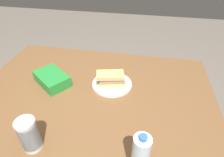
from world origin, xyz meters
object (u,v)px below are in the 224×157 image
water_bottle_tall (140,157)px  sandwich (111,78)px  paper_plate (112,84)px  plastic_cup_stack (29,135)px  dining_table (92,106)px  chip_bag (52,79)px

water_bottle_tall → sandwich: bearing=-68.5°
sandwich → water_bottle_tall: bearing=111.5°
paper_plate → plastic_cup_stack: plastic_cup_stack is taller
dining_table → chip_bag: (0.28, -0.07, 0.13)m
sandwich → dining_table: bearing=51.6°
water_bottle_tall → dining_table: bearing=-53.1°
dining_table → chip_bag: bearing=-14.5°
dining_table → sandwich: size_ratio=7.47×
sandwich → water_bottle_tall: water_bottle_tall is taller
plastic_cup_stack → sandwich: bearing=-117.5°
paper_plate → plastic_cup_stack: bearing=62.4°
sandwich → water_bottle_tall: size_ratio=0.83×
sandwich → plastic_cup_stack: 0.57m
plastic_cup_stack → chip_bag: bearing=-75.5°
dining_table → water_bottle_tall: bearing=126.9°
water_bottle_tall → plastic_cup_stack: water_bottle_tall is taller
dining_table → plastic_cup_stack: plastic_cup_stack is taller
chip_bag → water_bottle_tall: size_ratio=0.98×
paper_plate → water_bottle_tall: water_bottle_tall is taller
sandwich → plastic_cup_stack: (0.26, 0.51, 0.03)m
chip_bag → water_bottle_tall: 0.77m
dining_table → water_bottle_tall: (-0.31, 0.41, 0.20)m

